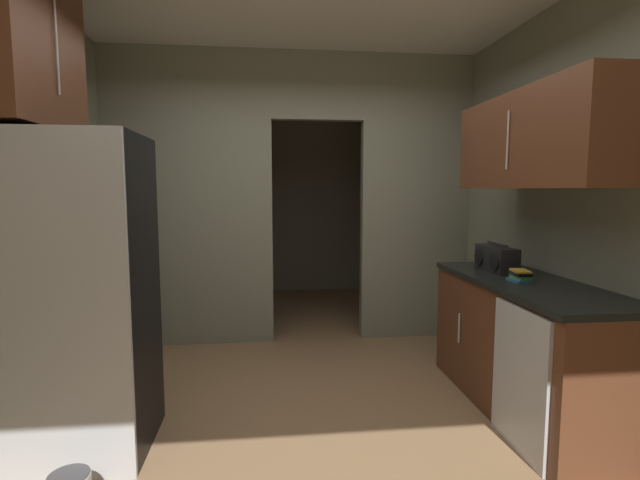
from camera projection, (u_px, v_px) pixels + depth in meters
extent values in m
plane|color=#93704C|center=(312.00, 428.00, 2.95)|extent=(20.00, 20.00, 0.00)
cube|color=gray|center=(190.00, 200.00, 4.46)|extent=(1.55, 0.12, 2.79)
cube|color=gray|center=(415.00, 199.00, 4.71)|extent=(1.09, 0.12, 2.79)
cube|color=gray|center=(317.00, 86.00, 4.49)|extent=(0.88, 0.12, 0.64)
cube|color=gray|center=(284.00, 196.00, 6.89)|extent=(3.52, 0.10, 2.79)
cube|color=gray|center=(142.00, 198.00, 5.54)|extent=(0.10, 2.34, 2.79)
cube|color=gray|center=(424.00, 197.00, 5.93)|extent=(0.10, 2.34, 2.79)
cube|color=gray|center=(636.00, 206.00, 2.66)|extent=(0.10, 4.29, 2.79)
cube|color=black|center=(71.00, 296.00, 2.64)|extent=(0.83, 0.66, 1.79)
cube|color=#B7BABC|center=(42.00, 311.00, 2.30)|extent=(0.83, 0.03, 1.79)
cube|color=brown|center=(525.00, 349.00, 3.16)|extent=(0.59, 1.67, 0.85)
cube|color=black|center=(528.00, 284.00, 3.11)|extent=(0.63, 1.67, 0.04)
cylinder|color=#B7BABC|center=(510.00, 365.00, 2.76)|extent=(0.01, 0.01, 0.22)
cylinder|color=#B7BABC|center=(459.00, 328.00, 3.49)|extent=(0.01, 0.01, 0.22)
cube|color=#B7BABC|center=(519.00, 380.00, 2.67)|extent=(0.02, 0.56, 0.83)
cube|color=brown|center=(535.00, 140.00, 3.02)|extent=(0.34, 1.51, 0.61)
cylinder|color=#B7BABC|center=(508.00, 140.00, 3.00)|extent=(0.01, 0.01, 0.37)
cube|color=brown|center=(21.00, 40.00, 2.55)|extent=(0.34, 0.91, 0.95)
cylinder|color=#B7BABC|center=(57.00, 42.00, 2.58)|extent=(0.01, 0.01, 0.57)
cube|color=black|center=(497.00, 259.00, 3.47)|extent=(0.15, 0.41, 0.18)
cylinder|color=#262626|center=(497.00, 244.00, 3.46)|extent=(0.02, 0.29, 0.02)
cylinder|color=black|center=(494.00, 262.00, 3.34)|extent=(0.01, 0.13, 0.13)
cylinder|color=black|center=(479.00, 257.00, 3.58)|extent=(0.01, 0.13, 0.13)
cube|color=#2D609E|center=(520.00, 280.00, 3.09)|extent=(0.13, 0.15, 0.02)
cube|color=#388C47|center=(521.00, 277.00, 3.08)|extent=(0.11, 0.13, 0.02)
cube|color=black|center=(521.00, 274.00, 3.08)|extent=(0.10, 0.12, 0.03)
cube|color=gold|center=(520.00, 271.00, 3.07)|extent=(0.12, 0.16, 0.01)
cylinder|color=#4C4C51|center=(69.00, 475.00, 2.17)|extent=(0.18, 0.18, 0.01)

